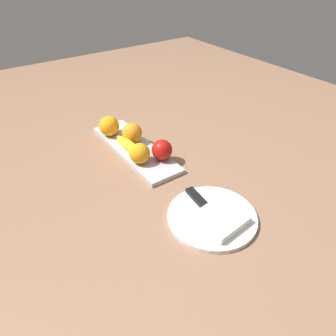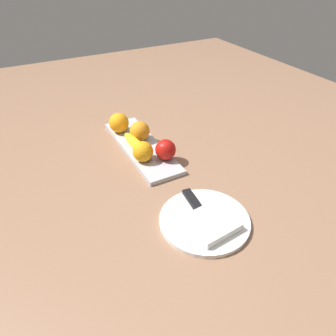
# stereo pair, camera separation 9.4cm
# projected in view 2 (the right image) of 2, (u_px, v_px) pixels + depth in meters

# --- Properties ---
(ground_plane) EXTENTS (2.40, 2.40, 0.00)m
(ground_plane) POSITION_uv_depth(u_px,v_px,m) (136.00, 149.00, 1.12)
(ground_plane) COLOR #8E674D
(fruit_tray) EXTENTS (0.43, 0.13, 0.02)m
(fruit_tray) POSITION_uv_depth(u_px,v_px,m) (141.00, 147.00, 1.11)
(fruit_tray) COLOR #B5BAC1
(fruit_tray) RESTS_ON ground_plane
(apple) EXTENTS (0.07, 0.07, 0.07)m
(apple) POSITION_uv_depth(u_px,v_px,m) (166.00, 150.00, 1.02)
(apple) COLOR #B3130E
(apple) RESTS_ON fruit_tray
(banana) EXTENTS (0.18, 0.05, 0.04)m
(banana) POSITION_uv_depth(u_px,v_px,m) (137.00, 145.00, 1.08)
(banana) COLOR yellow
(banana) RESTS_ON fruit_tray
(orange_near_apple) EXTENTS (0.07, 0.07, 0.07)m
(orange_near_apple) POSITION_uv_depth(u_px,v_px,m) (119.00, 123.00, 1.17)
(orange_near_apple) COLOR orange
(orange_near_apple) RESTS_ON fruit_tray
(orange_near_banana) EXTENTS (0.07, 0.07, 0.07)m
(orange_near_banana) POSITION_uv_depth(u_px,v_px,m) (143.00, 152.00, 1.01)
(orange_near_banana) COLOR orange
(orange_near_banana) RESTS_ON fruit_tray
(orange_center) EXTENTS (0.07, 0.07, 0.07)m
(orange_center) POSITION_uv_depth(u_px,v_px,m) (140.00, 131.00, 1.12)
(orange_center) COLOR orange
(orange_center) RESTS_ON fruit_tray
(dinner_plate) EXTENTS (0.24, 0.24, 0.01)m
(dinner_plate) POSITION_uv_depth(u_px,v_px,m) (204.00, 220.00, 0.82)
(dinner_plate) COLOR white
(dinner_plate) RESTS_ON ground_plane
(folded_napkin) EXTENTS (0.12, 0.13, 0.02)m
(folded_napkin) POSITION_uv_depth(u_px,v_px,m) (211.00, 223.00, 0.79)
(folded_napkin) COLOR white
(folded_napkin) RESTS_ON dinner_plate
(knife) EXTENTS (0.18, 0.04, 0.01)m
(knife) POSITION_uv_depth(u_px,v_px,m) (195.00, 204.00, 0.86)
(knife) COLOR silver
(knife) RESTS_ON dinner_plate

